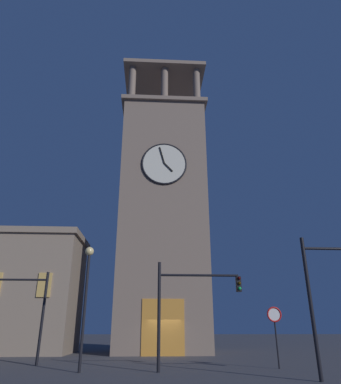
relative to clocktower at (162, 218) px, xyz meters
name	(u,v)px	position (x,y,z in m)	size (l,w,h in m)	color
ground_plane	(164,356)	(-0.10, 4.00, -11.72)	(200.00, 200.00, 0.00)	#424247
clocktower	(162,218)	(0.00, 0.00, 0.00)	(8.24, 8.74, 29.88)	gray
traffic_signal_near	(21,301)	(8.45, 10.33, -8.35)	(3.84, 0.41, 5.03)	black
traffic_signal_mid	(189,297)	(-0.91, 13.90, -8.40)	(4.22, 0.41, 5.05)	black
traffic_signal_far	(334,282)	(-6.69, 17.25, -8.02)	(3.51, 0.41, 5.59)	black
street_lamp	(87,283)	(4.17, 13.81, -7.74)	(0.44, 0.44, 5.81)	black
no_horn_sign	(275,319)	(-5.55, 12.74, -9.40)	(0.78, 0.14, 2.96)	black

